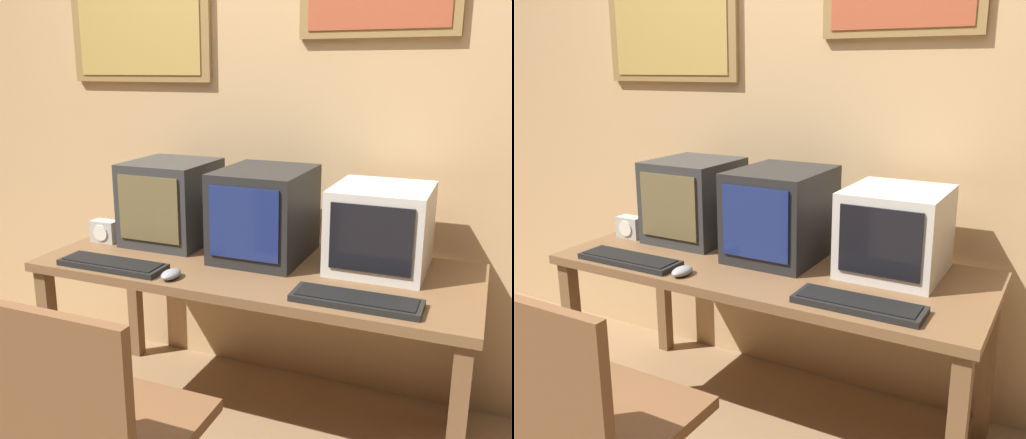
# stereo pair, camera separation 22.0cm
# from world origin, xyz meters

# --- Properties ---
(wall_back) EXTENTS (8.00, 0.08, 2.60)m
(wall_back) POSITION_xyz_m (-0.00, 1.24, 1.31)
(wall_back) COLOR tan
(wall_back) RESTS_ON ground_plane
(desk) EXTENTS (1.70, 0.70, 0.71)m
(desk) POSITION_xyz_m (0.00, 0.77, 0.63)
(desk) COLOR brown
(desk) RESTS_ON ground_plane
(monitor_left) EXTENTS (0.35, 0.37, 0.36)m
(monitor_left) POSITION_xyz_m (-0.46, 0.91, 0.89)
(monitor_left) COLOR #333333
(monitor_left) RESTS_ON desk
(monitor_center) EXTENTS (0.34, 0.42, 0.36)m
(monitor_center) POSITION_xyz_m (-0.01, 0.87, 0.89)
(monitor_center) COLOR black
(monitor_center) RESTS_ON desk
(monitor_right) EXTENTS (0.36, 0.38, 0.32)m
(monitor_right) POSITION_xyz_m (0.46, 0.91, 0.87)
(monitor_right) COLOR beige
(monitor_right) RESTS_ON desk
(keyboard_main) EXTENTS (0.43, 0.13, 0.03)m
(keyboard_main) POSITION_xyz_m (-0.49, 0.51, 0.72)
(keyboard_main) COLOR black
(keyboard_main) RESTS_ON desk
(keyboard_side) EXTENTS (0.43, 0.14, 0.03)m
(keyboard_side) POSITION_xyz_m (0.46, 0.53, 0.72)
(keyboard_side) COLOR black
(keyboard_side) RESTS_ON desk
(mouse_near_keyboard) EXTENTS (0.06, 0.10, 0.03)m
(mouse_near_keyboard) POSITION_xyz_m (-0.22, 0.49, 0.73)
(mouse_near_keyboard) COLOR gray
(mouse_near_keyboard) RESTS_ON desk
(desk_clock) EXTENTS (0.12, 0.07, 0.10)m
(desk_clock) POSITION_xyz_m (-0.73, 0.78, 0.76)
(desk_clock) COLOR #B7B2AD
(desk_clock) RESTS_ON desk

